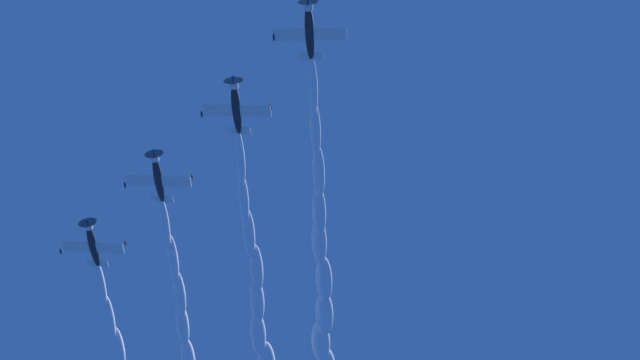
% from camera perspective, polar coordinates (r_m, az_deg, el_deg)
% --- Properties ---
extents(airplane_lead, '(7.33, 7.75, 2.91)m').
position_cam_1_polar(airplane_lead, '(84.32, -0.83, 11.63)').
color(airplane_lead, '#232328').
extents(airplane_left_wingman, '(7.36, 7.70, 2.81)m').
position_cam_1_polar(airplane_left_wingman, '(87.16, -6.58, 5.73)').
color(airplane_left_wingman, '#232328').
extents(airplane_right_wingman, '(7.37, 7.69, 2.89)m').
position_cam_1_polar(airplane_right_wingman, '(92.59, -12.56, 0.21)').
color(airplane_right_wingman, '#232328').
extents(airplane_slot_tail, '(7.36, 7.70, 2.90)m').
position_cam_1_polar(airplane_slot_tail, '(99.39, -17.38, -4.78)').
color(airplane_slot_tail, '#232328').
extents(smoke_trail_lead, '(48.20, 32.78, 4.76)m').
position_cam_1_polar(smoke_trail_lead, '(102.98, 0.24, -10.34)').
color(smoke_trail_lead, white).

